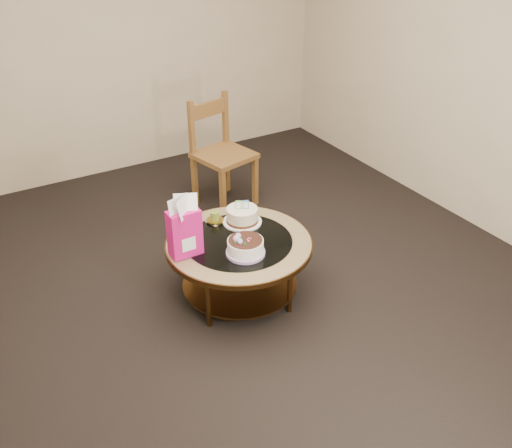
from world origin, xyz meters
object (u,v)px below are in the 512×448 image
coffee_table (239,250)px  cream_cake (242,216)px  decorated_cake (245,248)px  dining_chair (221,153)px  gift_bag (184,227)px

coffee_table → cream_cake: cream_cake is taller
decorated_cake → dining_chair: (0.58, 1.46, -0.01)m
coffee_table → decorated_cake: bearing=-104.6°
gift_bag → cream_cake: bearing=17.1°
cream_cake → dining_chair: (0.40, 1.09, -0.01)m
coffee_table → dining_chair: 1.41m
decorated_cake → gift_bag: gift_bag is taller
cream_cake → dining_chair: bearing=94.7°
decorated_cake → cream_cake: cream_cake is taller
decorated_cake → gift_bag: bearing=148.8°
coffee_table → gift_bag: 0.48m
dining_chair → coffee_table: bearing=-125.9°
cream_cake → gift_bag: bearing=-137.8°
coffee_table → decorated_cake: size_ratio=3.90×
dining_chair → decorated_cake: bearing=-125.0°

